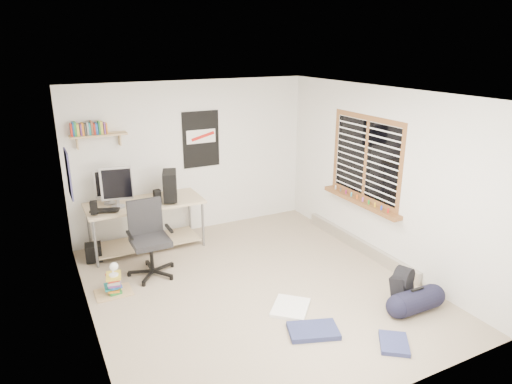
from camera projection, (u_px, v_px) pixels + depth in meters
name	position (u px, v px, depth m)	size (l,w,h in m)	color
floor	(255.00, 288.00, 5.97)	(4.00, 4.50, 0.01)	gray
ceiling	(254.00, 93.00, 5.19)	(4.00, 4.50, 0.01)	white
back_wall	(193.00, 158.00, 7.49)	(4.00, 0.01, 2.50)	silver
left_wall	(82.00, 226.00, 4.71)	(0.01, 4.50, 2.50)	silver
right_wall	(381.00, 177.00, 6.44)	(0.01, 4.50, 2.50)	silver
desk	(147.00, 226.00, 7.02)	(1.73, 0.75, 0.79)	tan
monitor_left	(108.00, 189.00, 6.74)	(0.38, 0.10, 0.42)	#949498
monitor_right	(117.00, 189.00, 6.59)	(0.45, 0.11, 0.49)	#A2A2A7
pc_tower	(170.00, 185.00, 6.87)	(0.20, 0.42, 0.43)	black
keyboard	(105.00, 210.00, 6.45)	(0.40, 0.14, 0.02)	black
speaker_left	(94.00, 208.00, 6.31)	(0.09, 0.09, 0.18)	black
speaker_right	(157.00, 196.00, 6.76)	(0.10, 0.10, 0.19)	black
office_chair	(150.00, 242.00, 6.16)	(0.68, 0.68, 1.04)	black
wall_shelf	(99.00, 135.00, 6.60)	(0.80, 0.22, 0.24)	tan
poster_back_wall	(201.00, 139.00, 7.44)	(0.62, 0.03, 0.92)	black
poster_left_wall	(68.00, 174.00, 5.66)	(0.02, 0.42, 0.60)	navy
window	(365.00, 159.00, 6.61)	(0.10, 1.50, 1.26)	brown
baseboard_heater	(359.00, 244.00, 7.04)	(0.08, 2.50, 0.18)	#B7B2A8
backpack	(402.00, 290.00, 5.53)	(0.29, 0.23, 0.39)	black
duffel_bag	(416.00, 301.00, 5.40)	(0.29, 0.29, 0.56)	black
tshirt	(291.00, 308.00, 5.48)	(0.48, 0.41, 0.04)	white
jeans_a	(313.00, 331.00, 5.02)	(0.54, 0.35, 0.06)	navy
jeans_b	(394.00, 343.00, 4.82)	(0.39, 0.29, 0.05)	navy
book_stack	(113.00, 283.00, 5.79)	(0.42, 0.34, 0.28)	brown
desk_lamp	(113.00, 267.00, 5.71)	(0.12, 0.19, 0.19)	silver
subwoofer	(94.00, 252.00, 6.65)	(0.22, 0.22, 0.25)	black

